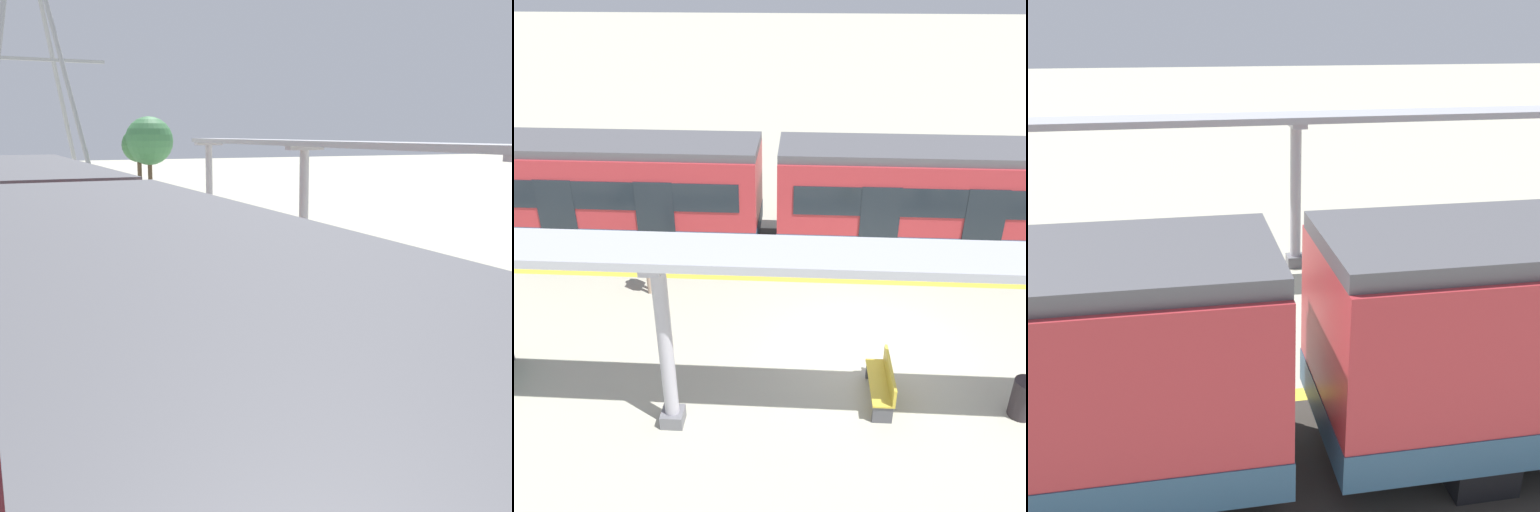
{
  "view_description": "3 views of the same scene",
  "coord_description": "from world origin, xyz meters",
  "views": [
    {
      "loc": [
        -6.05,
        -12.06,
        4.15
      ],
      "look_at": [
        -1.47,
        -1.83,
        1.95
      ],
      "focal_mm": 43.89,
      "sensor_mm": 36.0,
      "label": 1
    },
    {
      "loc": [
        11.15,
        -1.63,
        8.28
      ],
      "look_at": [
        -1.04,
        -2.37,
        1.8
      ],
      "focal_mm": 39.9,
      "sensor_mm": 36.0,
      "label": 2
    },
    {
      "loc": [
        -11.66,
        -1.24,
        5.93
      ],
      "look_at": [
        -0.0,
        -3.28,
        1.39
      ],
      "focal_mm": 42.0,
      "sensor_mm": 36.0,
      "label": 3
    }
  ],
  "objects": [
    {
      "name": "trackbed",
      "position": [
        -4.85,
        0.0,
        0.0
      ],
      "size": [
        3.2,
        44.2,
        0.01
      ],
      "primitive_type": "cube",
      "color": "#38332D",
      "rests_on": "ground"
    },
    {
      "name": "canopy_pillar_second",
      "position": [
        2.8,
        -4.07,
        1.92
      ],
      "size": [
        1.1,
        0.44,
        3.79
      ],
      "color": "slate",
      "rests_on": "ground"
    },
    {
      "name": "bench_near_end",
      "position": [
        1.84,
        0.16,
        0.44
      ],
      "size": [
        1.5,
        0.45,
        0.86
      ],
      "color": "gold",
      "rests_on": "ground"
    },
    {
      "name": "trash_bin",
      "position": [
        2.15,
        2.91,
        0.43
      ],
      "size": [
        0.48,
        0.48,
        0.86
      ],
      "primitive_type": "cylinder",
      "color": "#2C2629",
      "rests_on": "ground"
    },
    {
      "name": "train_near_carriage",
      "position": [
        -4.84,
        -8.71,
        1.83
      ],
      "size": [
        2.65,
        11.56,
        3.48
      ],
      "color": "#B12E35",
      "rests_on": "ground"
    },
    {
      "name": "train_far_carriage",
      "position": [
        -4.84,
        3.44,
        1.83
      ],
      "size": [
        2.65,
        11.56,
        3.48
      ],
      "color": "#B12E35",
      "rests_on": "ground"
    },
    {
      "name": "tactile_edge_strip",
      "position": [
        -3.06,
        0.0,
        0.0
      ],
      "size": [
        0.37,
        32.2,
        0.01
      ],
      "primitive_type": "cube",
      "color": "yellow",
      "rests_on": "ground"
    },
    {
      "name": "canopy_beam",
      "position": [
        2.8,
        -0.06,
        3.87
      ],
      "size": [
        1.2,
        25.85,
        0.16
      ],
      "primitive_type": "cube",
      "color": "#A8AAB2",
      "rests_on": "canopy_pillar_nearest"
    },
    {
      "name": "ground_plane",
      "position": [
        0.0,
        0.0,
        0.0
      ],
      "size": [
        176.0,
        176.0,
        0.0
      ],
      "primitive_type": "plane",
      "color": "#B1AF9A"
    },
    {
      "name": "passenger_waiting_near_edge",
      "position": [
        -2.13,
        -5.76,
        1.01
      ],
      "size": [
        0.48,
        0.25,
        1.62
      ],
      "color": "gray",
      "rests_on": "ground"
    }
  ]
}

